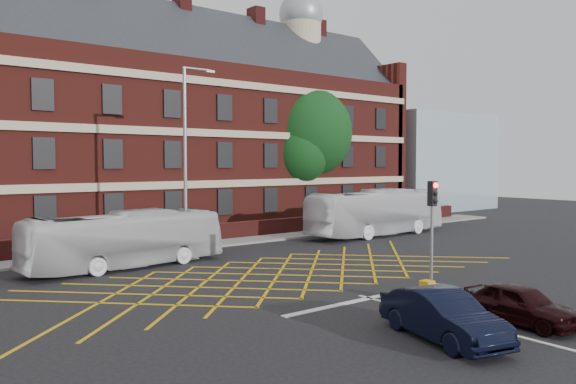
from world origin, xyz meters
TOP-DOWN VIEW (x-y plane):
  - ground at (0.00, 0.00)m, footprint 120.00×120.00m
  - victorian_building at (0.25, 22.00)m, footprint 51.00×12.17m
  - boundary_wall at (0.00, 13.00)m, footprint 56.00×0.50m
  - far_pavement at (0.00, 12.00)m, footprint 60.00×3.00m
  - glass_block at (34.00, 21.00)m, footprint 14.00×10.00m
  - box_junction_hatching at (0.00, 2.00)m, footprint 8.22×8.22m
  - stop_line at (0.00, -3.50)m, footprint 8.00×0.30m
  - centre_line at (0.00, -10.00)m, footprint 0.15×14.00m
  - bus_left at (-4.59, 7.82)m, footprint 9.75×3.02m
  - bus_right at (13.46, 8.51)m, footprint 11.31×2.87m
  - car_navy at (-1.96, -8.12)m, footprint 2.51×4.46m
  - car_maroon at (1.26, -8.65)m, footprint 1.75×3.74m
  - deciduous_tree at (14.94, 17.81)m, footprint 7.85×7.70m
  - traffic_light_near at (2.50, -4.36)m, footprint 0.70×0.70m
  - street_lamp at (-1.06, 8.39)m, footprint 2.25×1.00m
  - utility_cabinet at (1.12, -5.22)m, footprint 0.41×0.40m

SIDE VIEW (x-z plane):
  - ground at x=0.00m, z-range 0.00..0.00m
  - box_junction_hatching at x=0.00m, z-range 0.00..0.02m
  - stop_line at x=0.00m, z-range 0.00..0.02m
  - centre_line at x=0.00m, z-range 0.00..0.02m
  - far_pavement at x=0.00m, z-range 0.00..0.12m
  - utility_cabinet at x=1.12m, z-range 0.00..0.79m
  - boundary_wall at x=0.00m, z-range 0.00..1.10m
  - car_maroon at x=1.26m, z-range 0.00..1.24m
  - car_navy at x=-1.96m, z-range 0.00..1.39m
  - bus_left at x=-4.59m, z-range 0.00..2.68m
  - bus_right at x=13.46m, z-range 0.00..3.14m
  - traffic_light_near at x=2.50m, z-range -0.37..3.90m
  - street_lamp at x=-1.06m, z-range -1.46..8.42m
  - glass_block at x=34.00m, z-range 0.00..10.00m
  - deciduous_tree at x=14.94m, z-range 1.25..12.54m
  - victorian_building at x=0.25m, z-range -2.36..18.04m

